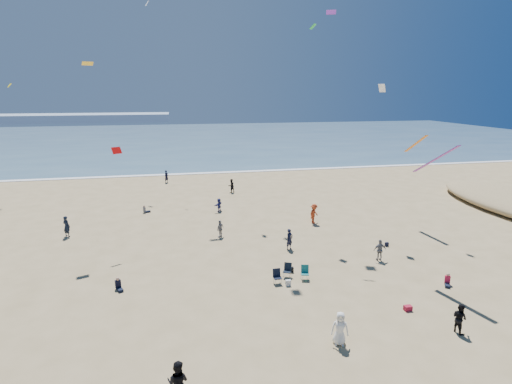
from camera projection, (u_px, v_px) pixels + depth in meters
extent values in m
plane|color=tan|center=(249.00, 347.00, 20.26)|extent=(220.00, 220.00, 0.00)
cube|color=#476B84|center=(186.00, 138.00, 110.49)|extent=(220.00, 100.00, 0.06)
cube|color=white|center=(197.00, 173.00, 63.00)|extent=(220.00, 1.20, 0.08)
cube|color=#7A8EA8|center=(37.00, 118.00, 169.65)|extent=(110.00, 20.00, 3.20)
imported|color=gray|center=(220.00, 229.00, 35.35)|extent=(0.90, 0.94, 1.57)
imported|color=black|center=(178.00, 382.00, 16.39)|extent=(1.16, 1.05, 1.95)
imported|color=white|center=(340.00, 328.00, 20.27)|extent=(1.00, 0.81, 1.78)
imported|color=black|center=(231.00, 186.00, 51.06)|extent=(1.07, 0.98, 1.76)
imported|color=black|center=(460.00, 318.00, 21.32)|extent=(0.75, 0.90, 1.64)
imported|color=black|center=(167.00, 176.00, 56.60)|extent=(0.76, 0.77, 1.79)
imported|color=#A03416|center=(314.00, 214.00, 39.06)|extent=(1.42, 1.37, 1.95)
imported|color=black|center=(67.00, 226.00, 35.47)|extent=(0.83, 0.75, 1.90)
imported|color=navy|center=(219.00, 205.00, 42.99)|extent=(1.18, 1.31, 1.45)
imported|color=gray|center=(380.00, 250.00, 30.41)|extent=(1.02, 0.49, 1.69)
imported|color=black|center=(289.00, 239.00, 32.56)|extent=(0.76, 0.68, 1.75)
cube|color=silver|center=(288.00, 283.00, 26.59)|extent=(0.35, 0.20, 0.40)
cube|color=black|center=(291.00, 270.00, 28.58)|extent=(0.30, 0.22, 0.38)
cube|color=#A51730|center=(408.00, 308.00, 23.58)|extent=(0.45, 0.30, 0.30)
cube|color=black|center=(387.00, 244.00, 33.38)|extent=(0.28, 0.18, 0.34)
cube|color=yellow|center=(9.00, 85.00, 47.30)|extent=(0.62, 0.64, 0.45)
cube|color=purple|center=(331.00, 12.00, 32.32)|extent=(0.84, 0.60, 0.40)
cube|color=#C40806|center=(117.00, 150.00, 31.83)|extent=(0.83, 0.71, 0.51)
cube|color=gold|center=(88.00, 63.00, 31.74)|extent=(0.93, 0.68, 0.28)
cube|color=white|center=(147.00, 3.00, 51.15)|extent=(0.57, 0.66, 0.64)
cube|color=white|center=(382.00, 88.00, 34.42)|extent=(0.59, 0.66, 0.68)
cube|color=green|center=(313.00, 26.00, 35.30)|extent=(0.68, 0.68, 0.42)
cube|color=purple|center=(436.00, 159.00, 26.31)|extent=(0.35, 3.14, 2.21)
cube|color=orange|center=(416.00, 144.00, 37.36)|extent=(0.35, 2.64, 1.87)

